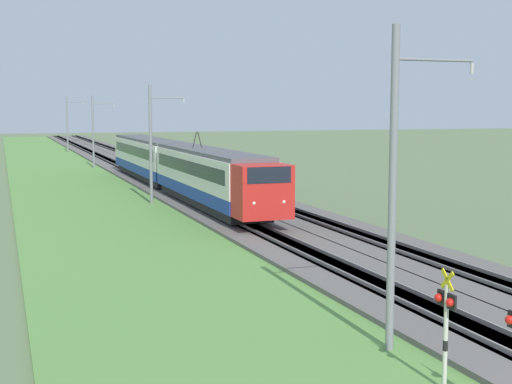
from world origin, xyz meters
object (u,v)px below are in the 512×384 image
(catenary_mast_near, at_px, (394,188))
(catenary_mast_far, at_px, (94,131))
(catenary_mast_distant, at_px, (68,124))
(passenger_train, at_px, (174,164))
(catenary_mast_mid, at_px, (152,143))
(crossing_signal_aux, at_px, (446,320))

(catenary_mast_near, xyz_separation_m, catenary_mast_far, (65.25, -0.00, -0.33))
(catenary_mast_distant, bearing_deg, passenger_train, -177.18)
(catenary_mast_near, height_order, catenary_mast_far, catenary_mast_near)
(catenary_mast_mid, relative_size, catenary_mast_far, 1.02)
(crossing_signal_aux, height_order, catenary_mast_distant, catenary_mast_distant)
(passenger_train, bearing_deg, catenary_mast_mid, -27.21)
(crossing_signal_aux, distance_m, catenary_mast_distant, 100.83)
(catenary_mast_mid, height_order, catenary_mast_distant, catenary_mast_distant)
(passenger_train, relative_size, catenary_mast_distant, 4.79)
(catenary_mast_mid, xyz_separation_m, catenary_mast_distant, (65.25, 0.00, 0.16))
(catenary_mast_near, bearing_deg, passenger_train, -4.38)
(catenary_mast_near, relative_size, catenary_mast_mid, 1.06)
(crossing_signal_aux, xyz_separation_m, catenary_mast_far, (68.17, -0.31, 2.45))
(crossing_signal_aux, bearing_deg, catenary_mast_near, -95.90)
(catenary_mast_mid, bearing_deg, catenary_mast_distant, 0.00)
(catenary_mast_near, xyz_separation_m, catenary_mast_distant, (97.87, -0.00, -0.09))
(passenger_train, relative_size, catenary_mast_near, 4.70)
(catenary_mast_near, height_order, catenary_mast_distant, catenary_mast_near)
(catenary_mast_near, relative_size, catenary_mast_far, 1.08)
(passenger_train, height_order, catenary_mast_near, catenary_mast_near)
(catenary_mast_distant, bearing_deg, catenary_mast_far, -179.99)
(catenary_mast_far, bearing_deg, crossing_signal_aux, 179.74)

